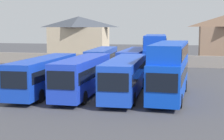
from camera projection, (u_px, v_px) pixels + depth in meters
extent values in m
plane|color=#424247|center=(134.00, 70.00, 47.89)|extent=(140.00, 140.00, 0.00)
cube|color=gray|center=(139.00, 60.00, 53.00)|extent=(56.00, 0.50, 1.80)
cube|color=#153DC2|center=(44.00, 74.00, 31.16)|extent=(2.66, 11.92, 2.95)
cube|color=black|center=(14.00, 80.00, 25.32)|extent=(2.14, 0.12, 1.33)
cube|color=black|center=(44.00, 70.00, 31.12)|extent=(2.68, 10.97, 0.93)
cylinder|color=black|center=(40.00, 96.00, 27.53)|extent=(0.32, 1.11, 1.10)
cylinder|color=black|center=(15.00, 95.00, 27.95)|extent=(0.32, 1.11, 1.10)
cylinder|color=black|center=(69.00, 82.00, 34.70)|extent=(0.32, 1.11, 1.10)
cylinder|color=black|center=(48.00, 81.00, 35.12)|extent=(0.32, 1.11, 1.10)
cube|color=blue|center=(83.00, 75.00, 30.28)|extent=(2.45, 11.19, 3.06)
cube|color=black|center=(61.00, 80.00, 24.79)|extent=(2.14, 0.08, 1.38)
cube|color=black|center=(83.00, 71.00, 30.23)|extent=(2.49, 10.29, 0.96)
cylinder|color=black|center=(84.00, 98.00, 26.85)|extent=(0.30, 1.10, 1.10)
cylinder|color=black|center=(58.00, 96.00, 27.33)|extent=(0.30, 1.10, 1.10)
cylinder|color=black|center=(104.00, 83.00, 33.57)|extent=(0.30, 1.10, 1.10)
cylinder|color=black|center=(83.00, 83.00, 34.04)|extent=(0.30, 1.10, 1.10)
cube|color=blue|center=(125.00, 76.00, 29.93)|extent=(2.92, 11.97, 3.00)
cube|color=black|center=(113.00, 82.00, 24.06)|extent=(2.27, 0.14, 1.35)
cube|color=black|center=(125.00, 72.00, 29.88)|extent=(2.93, 11.02, 0.95)
cylinder|color=black|center=(133.00, 99.00, 26.28)|extent=(0.33, 1.11, 1.10)
cylinder|color=black|center=(104.00, 98.00, 26.71)|extent=(0.33, 1.11, 1.10)
cylinder|color=black|center=(142.00, 84.00, 33.48)|extent=(0.33, 1.11, 1.10)
cylinder|color=black|center=(119.00, 83.00, 33.91)|extent=(0.33, 1.11, 1.10)
cube|color=blue|center=(169.00, 77.00, 29.01)|extent=(3.14, 11.10, 3.04)
cube|color=black|center=(162.00, 83.00, 23.69)|extent=(2.26, 0.20, 1.37)
cube|color=black|center=(169.00, 73.00, 28.97)|extent=(3.14, 10.22, 0.96)
cube|color=blue|center=(170.00, 51.00, 28.99)|extent=(3.06, 10.55, 1.41)
cube|color=black|center=(170.00, 51.00, 28.99)|extent=(3.12, 10.00, 0.99)
cylinder|color=black|center=(180.00, 101.00, 25.62)|extent=(0.36, 1.11, 1.10)
cylinder|color=black|center=(150.00, 99.00, 26.23)|extent=(0.36, 1.11, 1.10)
cylinder|color=black|center=(185.00, 86.00, 32.13)|extent=(0.36, 1.11, 1.10)
cylinder|color=black|center=(160.00, 85.00, 32.75)|extent=(0.36, 1.11, 1.10)
cube|color=blue|center=(102.00, 60.00, 44.32)|extent=(3.06, 11.40, 2.96)
cube|color=black|center=(93.00, 62.00, 38.72)|extent=(2.13, 0.20, 1.33)
cube|color=black|center=(102.00, 57.00, 44.27)|extent=(3.05, 10.50, 0.93)
cylinder|color=black|center=(106.00, 73.00, 40.88)|extent=(0.36, 1.12, 1.10)
cylinder|color=black|center=(88.00, 73.00, 41.22)|extent=(0.36, 1.12, 1.10)
cylinder|color=black|center=(114.00, 67.00, 47.74)|extent=(0.36, 1.12, 1.10)
cylinder|color=black|center=(99.00, 66.00, 48.08)|extent=(0.36, 1.12, 1.10)
cube|color=blue|center=(135.00, 61.00, 43.42)|extent=(2.68, 11.92, 2.94)
cube|color=black|center=(127.00, 63.00, 37.60)|extent=(2.28, 0.10, 1.32)
cube|color=black|center=(135.00, 58.00, 43.38)|extent=(2.71, 10.97, 0.93)
cylinder|color=black|center=(140.00, 75.00, 39.76)|extent=(0.31, 1.10, 1.10)
cylinder|color=black|center=(120.00, 74.00, 40.27)|extent=(0.31, 1.10, 1.10)
cylinder|color=black|center=(147.00, 67.00, 46.89)|extent=(0.31, 1.10, 1.10)
cylinder|color=black|center=(130.00, 67.00, 47.41)|extent=(0.31, 1.10, 1.10)
cube|color=blue|center=(155.00, 61.00, 42.25)|extent=(3.28, 10.93, 3.19)
cube|color=black|center=(154.00, 62.00, 36.89)|extent=(2.27, 0.23, 1.44)
cube|color=black|center=(155.00, 58.00, 42.20)|extent=(3.26, 10.08, 1.00)
cube|color=blue|center=(155.00, 41.00, 42.21)|extent=(3.19, 10.39, 1.61)
cube|color=black|center=(155.00, 41.00, 42.21)|extent=(3.25, 9.86, 1.12)
cylinder|color=black|center=(165.00, 76.00, 38.98)|extent=(0.37, 1.12, 1.10)
cylinder|color=black|center=(144.00, 75.00, 39.32)|extent=(0.37, 1.12, 1.10)
cylinder|color=black|center=(164.00, 69.00, 45.54)|extent=(0.37, 1.12, 1.10)
cylinder|color=black|center=(147.00, 68.00, 45.88)|extent=(0.37, 1.12, 1.10)
cube|color=#C6B293|center=(79.00, 43.00, 65.15)|extent=(10.79, 6.03, 6.12)
pyramid|color=#3D424C|center=(79.00, 22.00, 64.63)|extent=(11.33, 6.33, 2.06)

